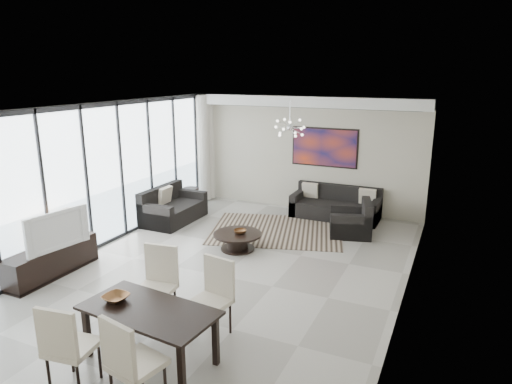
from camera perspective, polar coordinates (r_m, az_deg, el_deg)
The scene contains 20 objects.
room_shell at distance 7.46m, azimuth -1.38°, elevation -1.00°, with size 6.00×9.00×2.90m.
window_wall at distance 9.34m, azimuth -20.04°, elevation 1.47°, with size 0.37×8.95×2.90m.
soffit at distance 11.36m, azimuth 6.06°, elevation 11.19°, with size 5.98×0.40×0.26m, color white.
painting at distance 11.50m, azimuth 8.55°, elevation 5.53°, with size 1.68×0.04×0.98m, color red.
chandelier at distance 9.61m, azimuth 4.25°, elevation 8.04°, with size 0.66×0.66×0.71m.
rug at distance 10.35m, azimuth 2.61°, elevation -4.79°, with size 2.89×2.22×0.01m, color black.
coffee_table at distance 9.23m, azimuth -2.32°, elevation -6.05°, with size 0.98×0.98×0.34m.
bowl_coffee at distance 9.15m, azimuth -2.00°, elevation -4.98°, with size 0.25×0.25×0.08m, color brown.
sofa_main at distance 11.32m, azimuth 9.93°, elevation -1.92°, with size 2.11×0.86×0.77m.
loveseat at distance 11.10m, azimuth -10.43°, elevation -2.19°, with size 0.92×1.63×0.81m.
armchair at distance 10.25m, azimuth 11.91°, elevation -3.79°, with size 1.08×1.12×0.77m.
side_table at distance 11.84m, azimuth -8.15°, elevation -0.40°, with size 0.43×0.43×0.59m.
tv_console at distance 8.86m, azimuth -24.23°, elevation -7.80°, with size 0.49×1.74×0.54m, color black.
television at distance 8.54m, azimuth -23.96°, elevation -4.27°, with size 1.16×0.15×0.67m, color gray.
dining_table at distance 5.89m, azimuth -13.22°, elevation -14.77°, with size 1.76×1.00×0.70m.
dining_chair_sw at distance 5.65m, azimuth -22.76°, elevation -16.96°, with size 0.56×0.56×1.07m.
dining_chair_se at distance 5.16m, azimuth -15.71°, elevation -19.39°, with size 0.60×0.60×1.10m.
dining_chair_nw at distance 6.75m, azimuth -12.11°, elevation -10.49°, with size 0.57×0.57×1.11m.
dining_chair_ne at distance 6.33m, azimuth -5.21°, elevation -12.24°, with size 0.56×0.56×1.07m.
bowl_dining at distance 6.12m, azimuth -17.13°, elevation -12.53°, with size 0.31×0.31×0.08m, color brown.
Camera 1 is at (3.59, -6.45, 3.50)m, focal length 32.00 mm.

